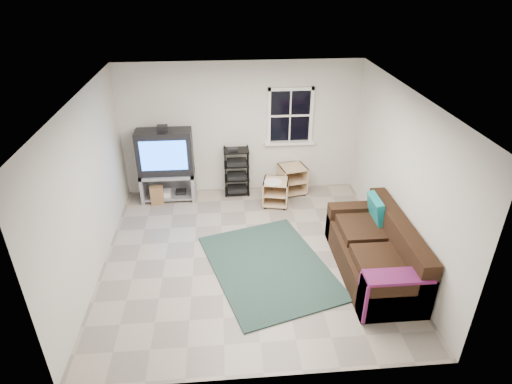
{
  "coord_description": "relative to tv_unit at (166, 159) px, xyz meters",
  "views": [
    {
      "loc": [
        -0.37,
        -5.55,
        4.19
      ],
      "look_at": [
        0.13,
        0.4,
        0.93
      ],
      "focal_mm": 30.0,
      "sensor_mm": 36.0,
      "label": 1
    }
  ],
  "objects": [
    {
      "name": "side_table_left",
      "position": [
        2.45,
        0.05,
        -0.53
      ],
      "size": [
        0.59,
        0.59,
        0.58
      ],
      "rotation": [
        0.0,
        0.0,
        0.22
      ],
      "color": "tan",
      "rests_on": "ground"
    },
    {
      "name": "room",
      "position": [
        2.41,
        0.25,
        0.64
      ],
      "size": [
        4.6,
        4.62,
        4.6
      ],
      "color": "gray",
      "rests_on": "ground"
    },
    {
      "name": "tv_unit",
      "position": [
        0.0,
        0.0,
        0.0
      ],
      "size": [
        1.04,
        0.52,
        1.52
      ],
      "color": "gray",
      "rests_on": "ground"
    },
    {
      "name": "side_table_right",
      "position": [
        2.07,
        -0.42,
        -0.54
      ],
      "size": [
        0.55,
        0.55,
        0.54
      ],
      "rotation": [
        0.0,
        0.0,
        -0.21
      ],
      "color": "tan",
      "rests_on": "ground"
    },
    {
      "name": "paper_bag",
      "position": [
        -0.22,
        -0.2,
        -0.66
      ],
      "size": [
        0.27,
        0.19,
        0.36
      ],
      "primitive_type": "cube",
      "rotation": [
        0.0,
        0.0,
        0.14
      ],
      "color": "olive",
      "rests_on": "ground"
    },
    {
      "name": "sofa",
      "position": [
        3.3,
        -2.59,
        -0.49
      ],
      "size": [
        0.94,
        2.11,
        0.97
      ],
      "color": "black",
      "rests_on": "ground"
    },
    {
      "name": "shag_rug",
      "position": [
        1.73,
        -2.36,
        -0.82
      ],
      "size": [
        2.22,
        2.64,
        0.03
      ],
      "primitive_type": "cube",
      "rotation": [
        0.0,
        0.0,
        0.29
      ],
      "color": "black",
      "rests_on": "ground"
    },
    {
      "name": "av_rack",
      "position": [
        1.35,
        0.08,
        -0.41
      ],
      "size": [
        0.49,
        0.36,
        0.98
      ],
      "color": "black",
      "rests_on": "ground"
    }
  ]
}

